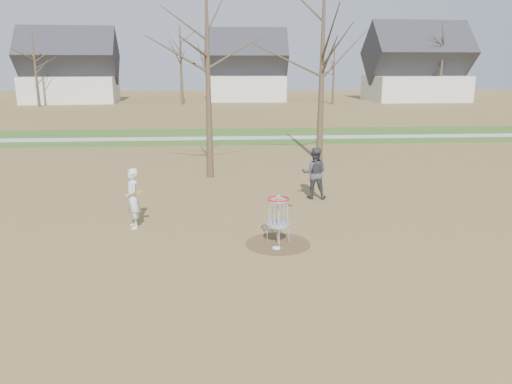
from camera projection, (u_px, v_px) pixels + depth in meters
ground at (278, 244)px, 13.75m from camera, size 160.00×160.00×0.00m
green_band at (243, 136)px, 34.02m from camera, size 160.00×8.00×0.01m
footpath at (244, 138)px, 33.05m from camera, size 160.00×1.50×0.01m
dirt_circle at (278, 244)px, 13.75m from camera, size 1.80×1.80×0.01m
player_standing at (133, 198)px, 14.90m from camera, size 0.63×0.77×1.82m
player_throwing at (314, 173)px, 18.17m from camera, size 1.01×0.84×1.89m
disc_grounded at (276, 248)px, 13.39m from camera, size 0.22×0.22×0.02m
discs_in_play at (225, 187)px, 15.37m from camera, size 5.05×1.23×0.11m
disc_golf_basket at (278, 212)px, 13.52m from camera, size 0.64×0.64×1.35m
bare_trees at (254, 57)px, 47.08m from camera, size 52.62×44.98×9.00m
houses_row at (265, 73)px, 63.90m from camera, size 56.51×10.01×7.26m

